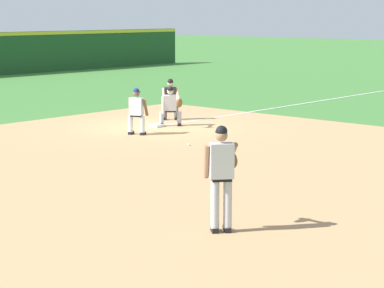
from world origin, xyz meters
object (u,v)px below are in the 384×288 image
umpire (170,98)px  baserunner (136,109)px  first_base_bag (157,126)px  baseball (189,145)px  first_baseman (171,105)px  pitcher (222,172)px

umpire → baserunner: bearing=-154.1°
first_base_bag → umpire: umpire is taller
baseball → first_baseman: (2.39, 2.97, 0.69)m
baserunner → baseball: bearing=-98.8°
first_base_bag → first_baseman: (0.42, -0.26, 0.69)m
first_baseman → baserunner: (-2.00, -0.43, 0.06)m
first_base_bag → pitcher: size_ratio=0.20×
pitcher → umpire: 13.86m
baserunner → umpire: (3.10, 1.51, 0.00)m
first_base_bag → first_baseman: 0.85m
first_base_bag → pitcher: bearing=-130.1°
baseball → pitcher: (-5.91, -6.13, 1.02)m
baseball → pitcher: size_ratio=0.04×
umpire → pitcher: bearing=-132.7°
baserunner → first_baseman: bearing=12.0°
baseball → pitcher: bearing=-133.9°
baserunner → umpire: 3.45m
umpire → first_baseman: bearing=-135.6°
first_base_bag → first_baseman: bearing=-31.7°
baserunner → umpire: bearing=25.9°
baseball → baserunner: size_ratio=0.05×
first_baseman → baserunner: bearing=-168.0°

